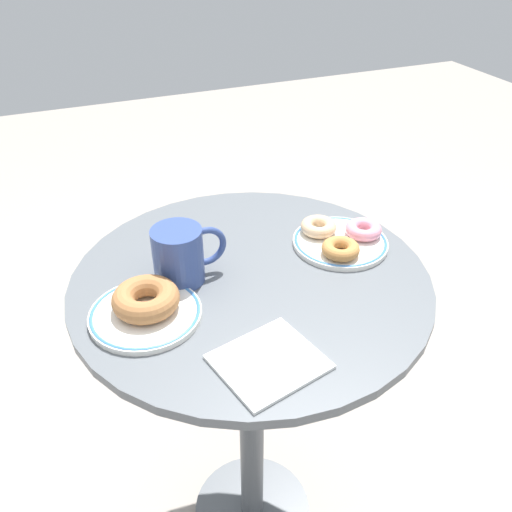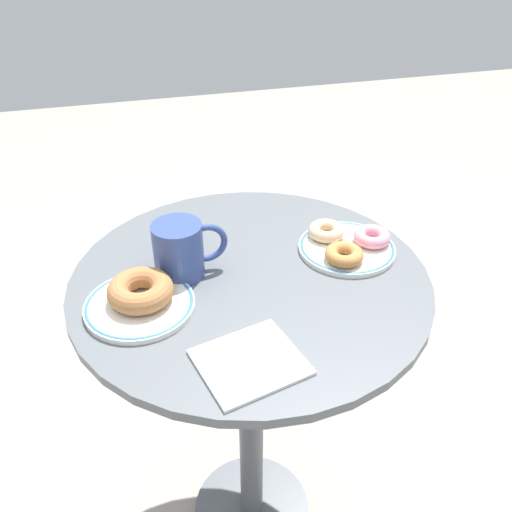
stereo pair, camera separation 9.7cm
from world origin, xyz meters
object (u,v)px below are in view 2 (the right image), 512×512
object	(u,v)px
cafe_table	(251,359)
donut_old_fashioned	(344,254)
plate_right	(347,248)
donut_glazed	(326,231)
coffee_mug	(181,250)
paper_napkin	(250,362)
plate_left	(140,305)
donut_pink_frosted	(372,237)
donut_cinnamon	(141,290)

from	to	relation	value
cafe_table	donut_old_fashioned	xyz separation A→B (m)	(0.18, -0.02, 0.24)
plate_right	donut_glazed	xyz separation A→B (m)	(-0.03, 0.04, 0.02)
cafe_table	donut_old_fashioned	size ratio (longest dim) A/B	10.71
plate_right	coffee_mug	distance (m)	0.32
paper_napkin	coffee_mug	bearing A→B (deg)	103.42
cafe_table	paper_napkin	bearing A→B (deg)	-104.89
plate_left	donut_glazed	xyz separation A→B (m)	(0.38, 0.11, 0.02)
plate_right	donut_old_fashioned	world-z (taller)	donut_old_fashioned
donut_pink_frosted	plate_left	bearing A→B (deg)	-171.40
donut_old_fashioned	paper_napkin	size ratio (longest dim) A/B	0.49
cafe_table	plate_left	world-z (taller)	plate_left
plate_right	donut_old_fashioned	distance (m)	0.05
paper_napkin	plate_right	bearing A→B (deg)	43.14
cafe_table	paper_napkin	distance (m)	0.31
donut_pink_frosted	donut_old_fashioned	xyz separation A→B (m)	(-0.08, -0.04, 0.00)
plate_right	coffee_mug	world-z (taller)	coffee_mug
cafe_table	donut_cinnamon	xyz separation A→B (m)	(-0.20, -0.03, 0.25)
cafe_table	donut_glazed	world-z (taller)	donut_glazed
donut_pink_frosted	donut_glazed	xyz separation A→B (m)	(-0.08, 0.04, 0.00)
plate_left	donut_pink_frosted	size ratio (longest dim) A/B	2.56
plate_left	donut_old_fashioned	distance (m)	0.38
cafe_table	donut_pink_frosted	world-z (taller)	donut_pink_frosted
cafe_table	plate_left	xyz separation A→B (m)	(-0.20, -0.04, 0.22)
donut_pink_frosted	donut_old_fashioned	world-z (taller)	same
coffee_mug	donut_glazed	bearing A→B (deg)	6.60
plate_left	donut_glazed	size ratio (longest dim) A/B	2.56
plate_right	donut_old_fashioned	size ratio (longest dim) A/B	2.59
cafe_table	paper_napkin	world-z (taller)	paper_napkin
cafe_table	donut_glazed	xyz separation A→B (m)	(0.18, 0.07, 0.24)
donut_old_fashioned	paper_napkin	world-z (taller)	donut_old_fashioned
donut_cinnamon	coffee_mug	world-z (taller)	coffee_mug
donut_cinnamon	paper_napkin	size ratio (longest dim) A/B	0.75
plate_left	donut_cinnamon	world-z (taller)	donut_cinnamon
donut_pink_frosted	donut_glazed	distance (m)	0.09
cafe_table	coffee_mug	bearing A→B (deg)	162.11
donut_pink_frosted	donut_glazed	size ratio (longest dim) A/B	1.00
cafe_table	paper_napkin	xyz separation A→B (m)	(-0.06, -0.22, 0.22)
paper_napkin	donut_cinnamon	bearing A→B (deg)	127.74
plate_right	paper_napkin	distance (m)	0.36
plate_left	paper_napkin	world-z (taller)	plate_left
donut_pink_frosted	paper_napkin	world-z (taller)	donut_pink_frosted
donut_glazed	coffee_mug	distance (m)	0.30
donut_old_fashioned	plate_left	bearing A→B (deg)	-176.17
donut_cinnamon	coffee_mug	size ratio (longest dim) A/B	0.82
plate_left	coffee_mug	bearing A→B (deg)	42.76
donut_old_fashioned	donut_glazed	bearing A→B (deg)	90.58
cafe_table	donut_pink_frosted	bearing A→B (deg)	6.34
plate_left	coffee_mug	xyz separation A→B (m)	(0.09, 0.08, 0.05)
paper_napkin	coffee_mug	world-z (taller)	coffee_mug
donut_cinnamon	donut_old_fashioned	world-z (taller)	donut_cinnamon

